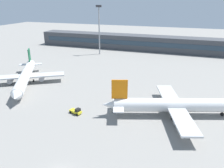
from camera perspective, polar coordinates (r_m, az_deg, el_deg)
ground_plane at (r=75.74m, az=2.50°, el=-2.43°), size 400.00×400.00×0.00m
terminal_building at (r=141.46m, az=10.93°, el=10.29°), size 152.76×12.13×9.00m
airplane_near at (r=63.13m, az=17.10°, el=-5.26°), size 41.22×29.42×10.50m
airplane_mid at (r=88.82m, az=-21.60°, el=1.82°), size 26.85×36.82×10.19m
baggage_tug_yellow at (r=63.17m, az=-9.29°, el=-6.97°), size 3.87×2.58×1.75m
floodlight_tower_west at (r=128.35m, az=-3.36°, el=14.61°), size 3.20×0.80×27.30m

